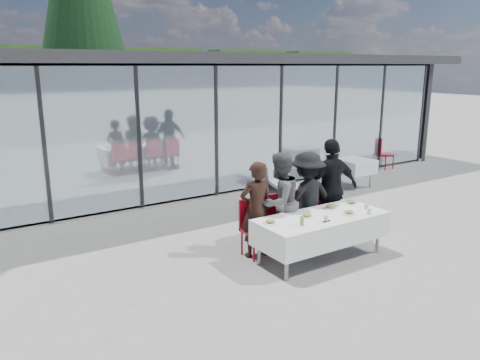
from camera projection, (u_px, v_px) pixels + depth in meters
name	position (u px, v px, depth m)	size (l,w,h in m)	color
ground	(285.00, 261.00, 7.76)	(90.00, 90.00, 0.00)	gray
pavilion	(177.00, 98.00, 14.96)	(14.80, 8.80, 3.44)	gray
dining_table	(321.00, 228.00, 7.75)	(2.26, 0.96, 0.75)	silver
diner_a	(256.00, 210.00, 7.79)	(0.60, 0.60, 1.64)	black
diner_chair_a	(254.00, 225.00, 7.91)	(0.44, 0.44, 0.97)	#AE0B1B
diner_b	(279.00, 202.00, 8.03)	(0.85, 0.85, 1.75)	#535353
diner_chair_b	(277.00, 220.00, 8.17)	(0.44, 0.44, 0.97)	#AE0B1B
diner_c	(307.00, 198.00, 8.36)	(1.09, 1.09, 1.69)	black
diner_chair_c	(303.00, 214.00, 8.49)	(0.44, 0.44, 0.97)	#AE0B1B
diner_d	(331.00, 189.00, 8.65)	(1.10, 1.10, 1.87)	black
diner_chair_d	(328.00, 208.00, 8.81)	(0.44, 0.44, 0.97)	#AE0B1B
plate_a	(270.00, 222.00, 7.32)	(0.24, 0.24, 0.07)	white
plate_b	(307.00, 216.00, 7.62)	(0.24, 0.24, 0.07)	white
plate_c	(331.00, 207.00, 8.08)	(0.24, 0.24, 0.07)	white
plate_d	(352.00, 203.00, 8.34)	(0.24, 0.24, 0.07)	white
plate_extra	(349.00, 213.00, 7.77)	(0.24, 0.24, 0.07)	white
juice_bottle	(302.00, 221.00, 7.21)	(0.06, 0.06, 0.15)	#83B54B
drinking_glasses	(354.00, 212.00, 7.73)	(1.10, 0.28, 0.10)	silver
folded_eyeglasses	(326.00, 221.00, 7.40)	(0.14, 0.03, 0.01)	black
spare_table_right	(355.00, 166.00, 12.41)	(0.86, 0.86, 0.74)	silver
spare_chair_a	(383.00, 152.00, 14.59)	(0.61, 0.61, 0.97)	#AE0B1B
spare_chair_b	(299.00, 161.00, 13.23)	(0.61, 0.61, 0.97)	#AE0B1B
lounger	(283.00, 181.00, 12.06)	(0.92, 1.44, 0.72)	silver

